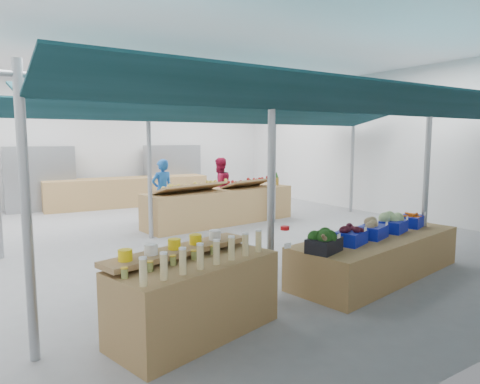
{
  "coord_description": "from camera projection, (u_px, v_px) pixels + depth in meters",
  "views": [
    {
      "loc": [
        -4.48,
        -8.61,
        2.24
      ],
      "look_at": [
        0.05,
        -1.6,
        1.21
      ],
      "focal_mm": 32.0,
      "sensor_mm": 36.0,
      "label": 1
    }
  ],
  "objects": [
    {
      "name": "crate_beets",
      "position": [
        351.0,
        236.0,
        6.43
      ],
      "size": [
        0.59,
        0.49,
        0.29
      ],
      "rotation": [
        0.0,
        0.0,
        0.33
      ],
      "color": "#0E1A9D",
      "rests_on": "veg_counter"
    },
    {
      "name": "apple_heap_yellow",
      "position": [
        190.0,
        186.0,
        10.61
      ],
      "size": [
        2.0,
        1.07,
        0.27
      ],
      "rotation": [
        0.0,
        0.0,
        0.2
      ],
      "color": "#997247",
      "rests_on": "fruit_counter"
    },
    {
      "name": "hall",
      "position": [
        173.0,
        123.0,
        10.74
      ],
      "size": [
        13.0,
        13.0,
        13.0
      ],
      "color": "silver",
      "rests_on": "ground"
    },
    {
      "name": "awnings",
      "position": [
        274.0,
        112.0,
        8.47
      ],
      "size": [
        9.5,
        7.08,
        0.3
      ],
      "color": "#0A282D",
      "rests_on": "pole_grid"
    },
    {
      "name": "vendor_left",
      "position": [
        162.0,
        191.0,
        11.62
      ],
      "size": [
        0.66,
        0.47,
        1.71
      ],
      "primitive_type": "imported",
      "rotation": [
        0.0,
        0.0,
        3.24
      ],
      "color": "#1B5AB2",
      "rests_on": "floor"
    },
    {
      "name": "pineapple",
      "position": [
        276.0,
        179.0,
        12.44
      ],
      "size": [
        0.14,
        0.14,
        0.39
      ],
      "rotation": [
        0.0,
        0.0,
        0.2
      ],
      "color": "#8C6019",
      "rests_on": "fruit_counter"
    },
    {
      "name": "crate_cabbage",
      "position": [
        394.0,
        223.0,
        7.29
      ],
      "size": [
        0.59,
        0.49,
        0.35
      ],
      "rotation": [
        0.0,
        0.0,
        0.33
      ],
      "color": "#0E1A9D",
      "rests_on": "veg_counter"
    },
    {
      "name": "bottle_shelf",
      "position": [
        193.0,
        294.0,
        4.92
      ],
      "size": [
        2.11,
        1.56,
        1.15
      ],
      "rotation": [
        0.0,
        0.0,
        0.25
      ],
      "color": "#9B7043",
      "rests_on": "floor"
    },
    {
      "name": "back_shelving_left",
      "position": [
        40.0,
        179.0,
        13.39
      ],
      "size": [
        2.0,
        0.5,
        2.0
      ],
      "primitive_type": "cube",
      "color": "#B23F33",
      "rests_on": "floor"
    },
    {
      "name": "sparrow",
      "position": [
        324.0,
        238.0,
        5.78
      ],
      "size": [
        0.12,
        0.09,
        0.11
      ],
      "rotation": [
        0.0,
        0.0,
        0.33
      ],
      "color": "brown",
      "rests_on": "crate_broccoli"
    },
    {
      "name": "pole_ribbon",
      "position": [
        285.0,
        230.0,
        5.52
      ],
      "size": [
        0.12,
        0.12,
        0.28
      ],
      "color": "red",
      "rests_on": "pole_grid"
    },
    {
      "name": "back_shelving_right",
      "position": [
        173.0,
        173.0,
        15.82
      ],
      "size": [
        2.0,
        0.5,
        2.0
      ],
      "primitive_type": "cube",
      "color": "#B23F33",
      "rests_on": "floor"
    },
    {
      "name": "vendor_right",
      "position": [
        220.0,
        187.0,
        12.59
      ],
      "size": [
        0.89,
        0.73,
        1.71
      ],
      "primitive_type": "imported",
      "rotation": [
        0.0,
        0.0,
        3.24
      ],
      "color": "maroon",
      "rests_on": "floor"
    },
    {
      "name": "apple_heap_red",
      "position": [
        248.0,
        182.0,
        11.78
      ],
      "size": [
        1.61,
        0.99,
        0.27
      ],
      "rotation": [
        0.0,
        0.0,
        0.2
      ],
      "color": "#997247",
      "rests_on": "fruit_counter"
    },
    {
      "name": "crate_celeriac",
      "position": [
        373.0,
        229.0,
        6.84
      ],
      "size": [
        0.59,
        0.49,
        0.31
      ],
      "rotation": [
        0.0,
        0.0,
        0.33
      ],
      "color": "#0E1A9D",
      "rests_on": "veg_counter"
    },
    {
      "name": "far_counter",
      "position": [
        128.0,
        192.0,
        14.42
      ],
      "size": [
        5.39,
        1.47,
        0.96
      ],
      "primitive_type": "cube",
      "rotation": [
        0.0,
        0.0,
        -0.08
      ],
      "color": "#9B7043",
      "rests_on": "floor"
    },
    {
      "name": "crate_broccoli",
      "position": [
        324.0,
        241.0,
        5.98
      ],
      "size": [
        0.59,
        0.49,
        0.35
      ],
      "rotation": [
        0.0,
        0.0,
        0.33
      ],
      "color": "black",
      "rests_on": "veg_counter"
    },
    {
      "name": "fruit_counter",
      "position": [
        221.0,
        207.0,
        11.4
      ],
      "size": [
        4.35,
        1.44,
        0.91
      ],
      "primitive_type": "cube",
      "rotation": [
        0.0,
        0.0,
        0.1
      ],
      "color": "#9B7043",
      "rests_on": "floor"
    },
    {
      "name": "crate_carrots",
      "position": [
        412.0,
        220.0,
        7.74
      ],
      "size": [
        0.59,
        0.49,
        0.29
      ],
      "rotation": [
        0.0,
        0.0,
        0.33
      ],
      "color": "#0E1A9D",
      "rests_on": "veg_counter"
    },
    {
      "name": "floor",
      "position": [
        200.0,
        237.0,
        9.87
      ],
      "size": [
        13.0,
        13.0,
        0.0
      ],
      "primitive_type": "plane",
      "color": "slate",
      "rests_on": "ground"
    },
    {
      "name": "veg_counter",
      "position": [
        378.0,
        256.0,
        7.03
      ],
      "size": [
        3.57,
        1.69,
        0.67
      ],
      "primitive_type": "cube",
      "rotation": [
        0.0,
        0.0,
        0.17
      ],
      "color": "#9B7043",
      "rests_on": "floor"
    },
    {
      "name": "pole_grid",
      "position": [
        273.0,
        161.0,
        8.59
      ],
      "size": [
        10.0,
        4.6,
        3.0
      ],
      "color": "gray",
      "rests_on": "floor"
    }
  ]
}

